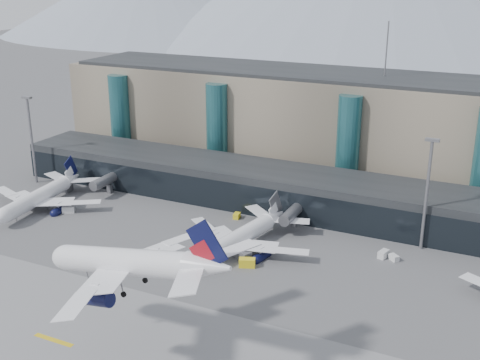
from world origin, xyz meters
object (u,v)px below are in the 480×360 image
at_px(lightmast_mid, 427,188).
at_px(jet_parked_left, 45,190).
at_px(veh_g, 394,258).
at_px(veh_h, 247,263).
at_px(veh_d, 383,254).
at_px(hero_jet, 140,258).
at_px(veh_b, 237,216).
at_px(jet_parked_mid, 247,229).
at_px(veh_c, 243,255).
at_px(lightmast_left, 31,135).
at_px(veh_a, 68,209).
at_px(veh_f, 67,188).

distance_m(lightmast_mid, jet_parked_left, 96.62).
height_order(veh_g, veh_h, veh_h).
bearing_deg(jet_parked_left, veh_d, -91.20).
bearing_deg(veh_h, veh_d, 13.23).
xyz_separation_m(hero_jet, veh_d, (26.62, 52.07, -17.04)).
bearing_deg(veh_b, veh_d, -107.39).
relative_size(veh_b, veh_d, 0.82).
bearing_deg(jet_parked_mid, veh_b, 44.57).
bearing_deg(veh_b, veh_c, -159.56).
distance_m(jet_parked_left, jet_parked_mid, 58.86).
distance_m(veh_c, veh_d, 30.64).
bearing_deg(veh_b, jet_parked_left, 96.62).
distance_m(lightmast_left, veh_a, 31.21).
relative_size(lightmast_left, jet_parked_mid, 0.75).
relative_size(veh_b, veh_f, 0.68).
distance_m(lightmast_mid, veh_a, 88.58).
bearing_deg(veh_h, hero_jet, -113.14).
bearing_deg(jet_parked_mid, veh_d, -64.37).
xyz_separation_m(hero_jet, jet_parked_mid, (-2.72, 44.47, -13.70)).
bearing_deg(lightmast_mid, veh_c, -146.72).
distance_m(veh_c, veh_f, 64.92).
height_order(hero_jet, jet_parked_left, hero_jet).
xyz_separation_m(veh_d, veh_g, (2.38, -0.46, -0.15)).
height_order(lightmast_left, lightmast_mid, same).
bearing_deg(veh_c, lightmast_left, -166.49).
height_order(veh_d, veh_f, veh_f).
bearing_deg(hero_jet, veh_c, 96.65).
xyz_separation_m(lightmast_mid, jet_parked_mid, (-35.95, -15.65, -10.28)).
bearing_deg(lightmast_mid, veh_h, -141.95).
xyz_separation_m(veh_b, veh_h, (13.33, -22.66, 0.27)).
height_order(lightmast_mid, veh_c, lightmast_mid).
bearing_deg(veh_a, hero_jet, -71.03).
distance_m(veh_b, veh_c, 22.99).
xyz_separation_m(jet_parked_mid, veh_f, (-60.51, 10.41, -3.19)).
distance_m(veh_b, veh_g, 41.20).
bearing_deg(veh_d, jet_parked_mid, 119.70).
distance_m(lightmast_left, veh_h, 82.47).
height_order(jet_parked_left, veh_h, jet_parked_left).
height_order(jet_parked_mid, veh_h, jet_parked_mid).
bearing_deg(veh_d, veh_f, 103.39).
xyz_separation_m(lightmast_left, veh_h, (78.40, -21.73, -13.48)).
xyz_separation_m(jet_parked_left, veh_b, (49.88, 13.51, -3.61)).
height_order(veh_a, veh_h, veh_h).
bearing_deg(veh_a, jet_parked_left, 137.27).
bearing_deg(jet_parked_left, lightmast_left, 44.27).
bearing_deg(veh_h, jet_parked_mid, 95.10).
relative_size(jet_parked_mid, veh_c, 8.61).
xyz_separation_m(lightmast_left, veh_g, (105.76, -5.51, -13.77)).
relative_size(veh_b, veh_c, 0.59).
bearing_deg(veh_b, hero_jet, -177.14).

